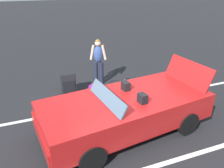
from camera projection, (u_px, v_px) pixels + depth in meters
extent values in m
plane|color=black|center=(125.00, 130.00, 5.77)|extent=(80.00, 80.00, 0.00)
cube|color=silver|center=(108.00, 105.00, 6.91)|extent=(18.00, 0.12, 0.01)
cube|color=silver|center=(152.00, 167.00, 4.62)|extent=(18.00, 0.12, 0.01)
cube|color=red|center=(126.00, 109.00, 5.51)|extent=(4.29, 2.26, 0.64)
cube|color=red|center=(70.00, 130.00, 4.95)|extent=(1.51, 1.82, 0.38)
cube|color=slate|center=(107.00, 97.00, 5.09)|extent=(0.37, 1.56, 0.31)
cube|color=black|center=(142.00, 98.00, 5.12)|extent=(0.19, 0.24, 0.22)
cube|color=black|center=(126.00, 86.00, 5.71)|extent=(0.19, 0.24, 0.22)
cube|color=red|center=(188.00, 73.00, 6.08)|extent=(0.46, 1.52, 0.60)
cylinder|color=black|center=(92.00, 158.00, 4.46)|extent=(0.62, 0.29, 0.60)
cylinder|color=black|center=(67.00, 117.00, 5.76)|extent=(0.62, 0.29, 0.60)
cylinder|color=black|center=(187.00, 123.00, 5.53)|extent=(0.62, 0.29, 0.60)
cylinder|color=black|center=(148.00, 96.00, 6.83)|extent=(0.62, 0.29, 0.60)
cube|color=black|center=(69.00, 84.00, 7.43)|extent=(0.49, 0.30, 0.74)
cube|color=black|center=(69.00, 87.00, 7.33)|extent=(0.38, 0.03, 0.41)
sphere|color=black|center=(74.00, 91.00, 7.72)|extent=(0.04, 0.04, 0.04)
sphere|color=black|center=(64.00, 92.00, 7.63)|extent=(0.04, 0.04, 0.04)
cube|color=#991E8C|center=(96.00, 93.00, 6.94)|extent=(0.46, 0.44, 0.62)
sphere|color=black|center=(96.00, 99.00, 7.22)|extent=(0.04, 0.04, 0.04)
sphere|color=black|center=(91.00, 103.00, 6.99)|extent=(0.04, 0.04, 0.04)
cube|color=black|center=(128.00, 92.00, 7.12)|extent=(0.37, 0.25, 0.50)
cylinder|color=gray|center=(130.00, 81.00, 7.04)|extent=(0.02, 0.02, 0.22)
cylinder|color=gray|center=(125.00, 82.00, 7.00)|extent=(0.02, 0.02, 0.22)
cylinder|color=black|center=(128.00, 78.00, 6.97)|extent=(0.19, 0.06, 0.03)
sphere|color=black|center=(130.00, 97.00, 7.31)|extent=(0.04, 0.04, 0.04)
sphere|color=black|center=(123.00, 98.00, 7.26)|extent=(0.04, 0.04, 0.04)
ellipsoid|color=#991E8C|center=(115.00, 88.00, 7.67)|extent=(0.70, 0.58, 0.30)
torus|color=black|center=(115.00, 83.00, 7.60)|extent=(0.51, 0.51, 0.02)
cylinder|color=#1E2338|center=(101.00, 73.00, 8.16)|extent=(0.19, 0.19, 0.82)
cylinder|color=#1E2338|center=(96.00, 73.00, 8.16)|extent=(0.19, 0.19, 0.82)
ellipsoid|color=#334C8C|center=(98.00, 54.00, 7.86)|extent=(0.38, 0.32, 0.60)
sphere|color=beige|center=(98.00, 43.00, 7.69)|extent=(0.21, 0.21, 0.21)
sphere|color=olive|center=(98.00, 42.00, 7.67)|extent=(0.18, 0.18, 0.18)
cylinder|color=beige|center=(104.00, 53.00, 7.83)|extent=(0.21, 0.15, 0.53)
cylinder|color=beige|center=(92.00, 52.00, 7.84)|extent=(0.21, 0.15, 0.53)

